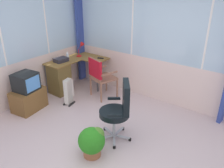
# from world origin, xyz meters

# --- Properties ---
(ground) EXTENTS (5.23, 5.77, 0.06)m
(ground) POSITION_xyz_m (0.00, 0.00, -0.03)
(ground) COLOR beige
(north_window_panel) EXTENTS (4.23, 0.07, 2.73)m
(north_window_panel) POSITION_xyz_m (-0.00, 2.42, 1.36)
(north_window_panel) COLOR silver
(north_window_panel) RESTS_ON ground
(east_window_panel) EXTENTS (0.07, 4.77, 2.73)m
(east_window_panel) POSITION_xyz_m (2.15, 0.00, 1.36)
(east_window_panel) COLOR silver
(east_window_panel) RESTS_ON ground
(curtain_corner) EXTENTS (0.23, 0.08, 2.63)m
(curtain_corner) POSITION_xyz_m (2.02, 2.29, 1.32)
(curtain_corner) COLOR #344797
(curtain_corner) RESTS_ON ground
(desk) EXTENTS (1.28, 0.98, 0.74)m
(desk) POSITION_xyz_m (1.12, 2.09, 0.41)
(desk) COLOR olive
(desk) RESTS_ON ground
(desk_lamp) EXTENTS (0.22, 0.19, 0.36)m
(desk_lamp) POSITION_xyz_m (1.81, 2.04, 0.98)
(desk_lamp) COLOR red
(desk_lamp) RESTS_ON desk
(tv_remote) EXTENTS (0.09, 0.16, 0.02)m
(tv_remote) POSITION_xyz_m (1.91, 1.54, 0.75)
(tv_remote) COLOR black
(tv_remote) RESTS_ON desk
(spray_bottle) EXTENTS (0.06, 0.06, 0.22)m
(spray_bottle) POSITION_xyz_m (1.36, 2.10, 0.85)
(spray_bottle) COLOR silver
(spray_bottle) RESTS_ON desk
(paper_tray) EXTENTS (0.32, 0.26, 0.09)m
(paper_tray) POSITION_xyz_m (1.18, 2.14, 0.79)
(paper_tray) COLOR #2B2A32
(paper_tray) RESTS_ON desk
(wooden_armchair) EXTENTS (0.61, 0.60, 0.95)m
(wooden_armchair) POSITION_xyz_m (1.41, 1.19, 0.60)
(wooden_armchair) COLOR #98644C
(wooden_armchair) RESTS_ON ground
(office_chair) EXTENTS (0.61, 0.60, 1.04)m
(office_chair) POSITION_xyz_m (0.46, -0.03, 0.60)
(office_chair) COLOR #B7B7BF
(office_chair) RESTS_ON ground
(tv_on_stand) EXTENTS (0.70, 0.53, 0.81)m
(tv_on_stand) POSITION_xyz_m (0.13, 2.03, 0.36)
(tv_on_stand) COLOR brown
(tv_on_stand) RESTS_ON ground
(space_heater) EXTENTS (0.29, 0.22, 0.58)m
(space_heater) POSITION_xyz_m (0.80, 1.53, 0.30)
(space_heater) COLOR silver
(space_heater) RESTS_ON ground
(potted_plant) EXTENTS (0.41, 0.41, 0.48)m
(potted_plant) POSITION_xyz_m (-0.14, 0.04, 0.27)
(potted_plant) COLOR #995C3B
(potted_plant) RESTS_ON ground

